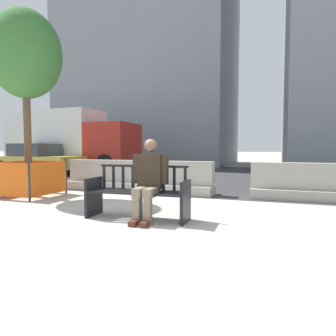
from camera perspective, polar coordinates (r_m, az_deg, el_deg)
The scene contains 11 objects.
ground_plane at distance 4.70m, azimuth -6.60°, elevation -10.61°, with size 200.00×200.00×0.00m, color #ADA89E.
street_asphalt at distance 12.99m, azimuth 10.64°, elevation -1.43°, with size 120.00×12.00×0.01m, color #333335.
street_bench at distance 4.99m, azimuth -5.74°, elevation -5.10°, with size 1.71×0.58×0.88m.
seated_person at distance 4.81m, azimuth -3.64°, elevation -1.89°, with size 0.58×0.73×1.31m.
jersey_barrier_centre at distance 7.67m, azimuth 1.32°, elevation -2.40°, with size 2.01×0.72×0.84m.
jersey_barrier_left at distance 8.64m, azimuth -12.15°, elevation -1.79°, with size 2.03×0.77×0.84m.
jersey_barrier_right at distance 7.38m, azimuth 23.30°, elevation -2.95°, with size 2.00×0.68×0.84m.
street_tree at distance 8.36m, azimuth -25.56°, elevation 18.82°, with size 1.69×1.69×4.46m.
construction_fence at distance 8.09m, azimuth -24.97°, elevation -1.62°, with size 1.27×1.27×0.91m.
car_taxi_near at distance 14.73m, azimuth -23.62°, elevation 1.53°, with size 4.08×1.95×1.38m.
delivery_truck at distance 16.13m, azimuth -18.39°, elevation 5.42°, with size 6.83×2.41×3.05m.
Camera 1 is at (2.02, -4.08, 1.16)m, focal length 32.00 mm.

